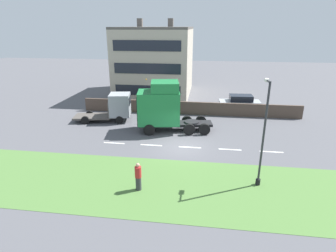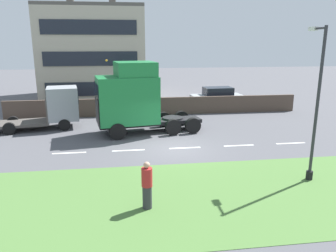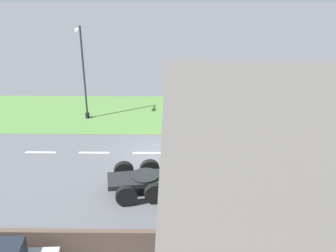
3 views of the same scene
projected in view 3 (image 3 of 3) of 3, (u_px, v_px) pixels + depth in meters
ground_plane at (160, 153)px, 24.94m from camera, size 120.00×120.00×0.00m
grass_verge at (162, 113)px, 30.39m from camera, size 7.00×44.00×0.01m
lane_markings at (148, 153)px, 24.95m from camera, size 0.16×14.60×0.00m
boundary_wall at (153, 246)px, 16.46m from camera, size 0.25×24.00×1.44m
lorry_cab at (201, 145)px, 20.75m from camera, size 3.58×7.09×4.79m
flatbed_truck at (317, 185)px, 19.02m from camera, size 2.98×6.00×2.85m
lamp_post at (84, 77)px, 28.29m from camera, size 1.26×0.28×6.48m
pedestrian at (189, 99)px, 30.64m from camera, size 0.39×0.39×1.78m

